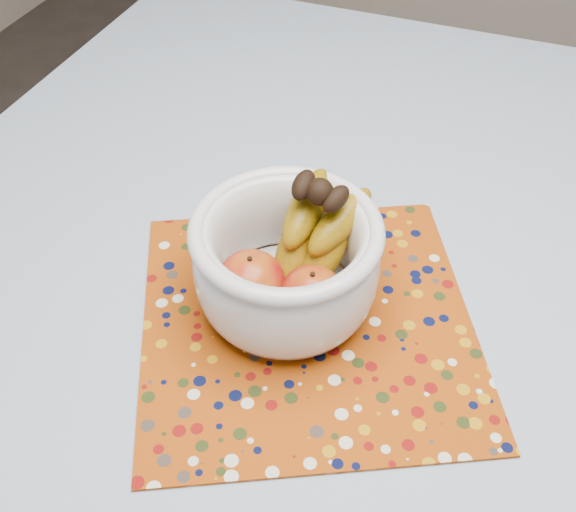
# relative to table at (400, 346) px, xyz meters

# --- Properties ---
(table) EXTENTS (1.20, 1.20, 0.75)m
(table) POSITION_rel_table_xyz_m (0.00, 0.00, 0.00)
(table) COLOR olive
(table) RESTS_ON ground
(tablecloth) EXTENTS (1.32, 1.32, 0.01)m
(tablecloth) POSITION_rel_table_xyz_m (0.00, 0.00, 0.08)
(tablecloth) COLOR slate
(tablecloth) RESTS_ON table
(placemat) EXTENTS (0.47, 0.47, 0.00)m
(placemat) POSITION_rel_table_xyz_m (-0.09, -0.07, 0.09)
(placemat) COLOR #8B3707
(placemat) RESTS_ON tablecloth
(fruit_bowl) EXTENTS (0.20, 0.20, 0.16)m
(fruit_bowl) POSITION_rel_table_xyz_m (-0.12, -0.05, 0.16)
(fruit_bowl) COLOR silver
(fruit_bowl) RESTS_ON placemat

